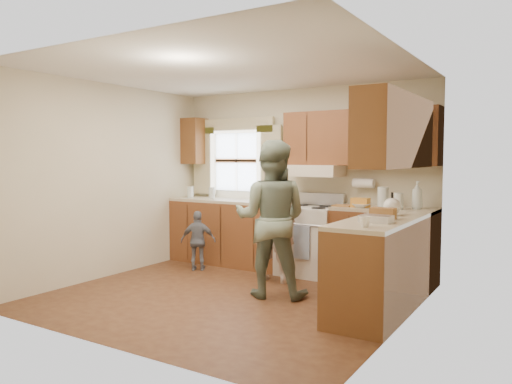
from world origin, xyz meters
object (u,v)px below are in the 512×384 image
Objects in this scene: woman_left at (274,220)px; child at (198,241)px; woman_right at (271,219)px; stove at (310,239)px.

woman_left is 1.88× the size of child.
woman_right is 2.13× the size of child.
woman_right reaches higher than child.
child is at bearing -39.27° from woman_right.
stove is 1.53m from child.
child is (-1.49, 0.57, -0.46)m from woman_right.
child is at bearing -157.23° from stove.
woman_left is at bearing 150.04° from child.
stove is 0.69m from woman_left.
woman_right reaches higher than stove.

